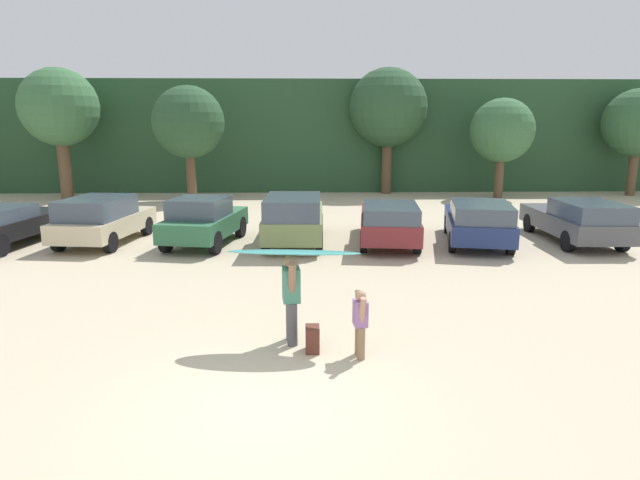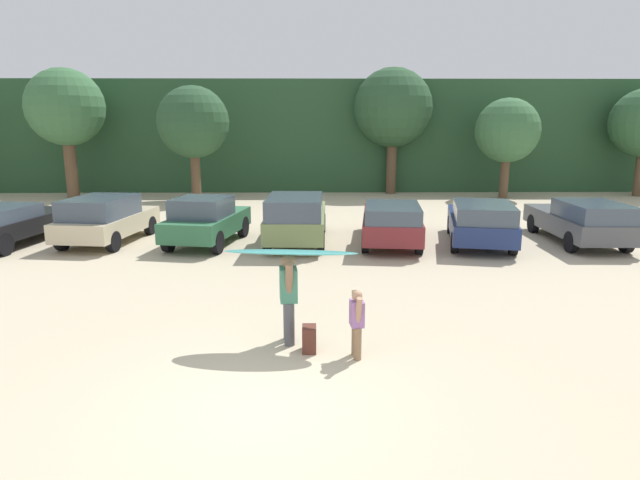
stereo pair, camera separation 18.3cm
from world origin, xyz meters
The scene contains 18 objects.
ground_plane centered at (0.00, 0.00, 0.00)m, with size 120.00×120.00×0.00m, color #C1B293.
hillside_ridge centered at (0.00, 29.82, 3.13)m, with size 108.00×12.00×6.25m, color #284C2D.
tree_center centered at (-11.77, 21.45, 4.60)m, with size 3.88×3.88×6.60m.
tree_left centered at (-5.14, 20.51, 3.88)m, with size 3.54×3.54×5.69m.
tree_far_right centered at (5.13, 23.30, 4.66)m, with size 4.27×4.27×6.83m.
tree_center_left centered at (10.79, 21.32, 3.47)m, with size 3.29×3.29×5.15m.
tree_center_right centered at (18.33, 22.05, 3.86)m, with size 3.60×3.60×5.69m.
parked_car_black centered at (-9.08, 10.29, 0.74)m, with size 2.44×4.90×1.31m.
parked_car_champagne centered at (-6.04, 10.62, 0.82)m, with size 2.35×4.29×1.55m.
parked_car_forest_green centered at (-2.69, 10.34, 0.81)m, with size 2.42×4.16×1.58m.
parked_car_olive_green centered at (0.22, 10.44, 0.87)m, with size 1.98×4.85×1.65m.
parked_car_maroon centered at (3.31, 10.33, 0.76)m, with size 2.32×4.97×1.41m.
parked_car_navy centered at (6.17, 10.15, 0.78)m, with size 2.78×4.87×1.44m.
parked_car_dark_gray centered at (9.50, 10.30, 0.78)m, with size 1.98×4.76×1.46m.
person_adult centered at (0.32, 2.25, 0.92)m, with size 0.34×0.74×1.64m.
person_child centered at (1.49, 1.59, 0.66)m, with size 0.24×0.57×1.17m.
surfboard_teal centered at (0.37, 2.25, 1.67)m, with size 2.41×0.89×0.15m.
backpack_dropped centered at (0.69, 1.84, 0.22)m, with size 0.24×0.34×0.45m.
Camera 1 is at (0.58, -6.93, 3.87)m, focal length 30.43 mm.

